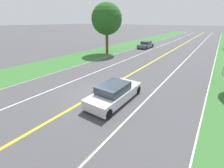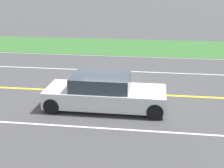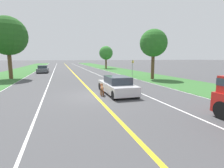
% 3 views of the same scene
% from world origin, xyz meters
% --- Properties ---
extents(ground_plane, '(400.00, 400.00, 0.00)m').
position_xyz_m(ground_plane, '(0.00, 0.00, 0.00)').
color(ground_plane, '#424244').
extents(centre_divider_line, '(0.18, 160.00, 0.01)m').
position_xyz_m(centre_divider_line, '(0.00, 0.00, 0.00)').
color(centre_divider_line, yellow).
rests_on(centre_divider_line, ground).
extents(lane_edge_line_right, '(0.14, 160.00, 0.01)m').
position_xyz_m(lane_edge_line_right, '(7.00, 0.00, 0.00)').
color(lane_edge_line_right, white).
rests_on(lane_edge_line_right, ground).
extents(lane_dash_same_dir, '(0.10, 160.00, 0.01)m').
position_xyz_m(lane_dash_same_dir, '(3.50, 0.00, 0.00)').
color(lane_dash_same_dir, white).
rests_on(lane_dash_same_dir, ground).
extents(lane_dash_oncoming, '(0.10, 160.00, 0.01)m').
position_xyz_m(lane_dash_oncoming, '(-3.50, 0.00, 0.00)').
color(lane_dash_oncoming, white).
rests_on(lane_dash_oncoming, ground).
extents(grass_verge_right, '(6.00, 160.00, 0.03)m').
position_xyz_m(grass_verge_right, '(10.00, 0.00, 0.01)').
color(grass_verge_right, '#33662D').
rests_on(grass_verge_right, ground).
extents(ego_car, '(1.85, 4.61, 1.32)m').
position_xyz_m(ego_car, '(1.72, 0.27, 0.61)').
color(ego_car, silver).
rests_on(ego_car, ground).
extents(dog, '(0.33, 1.19, 0.85)m').
position_xyz_m(dog, '(0.50, -0.03, 0.53)').
color(dog, brown).
rests_on(dog, ground).
extents(oncoming_car, '(1.86, 4.35, 1.33)m').
position_xyz_m(oncoming_car, '(-5.28, 22.12, 0.62)').
color(oncoming_car, '#51565B').
rests_on(oncoming_car, ground).
extents(roadside_tree_right_near, '(3.38, 3.38, 6.18)m').
position_xyz_m(roadside_tree_right_near, '(8.87, 7.56, 4.45)').
color(roadside_tree_right_near, brown).
rests_on(roadside_tree_right_near, ground).
extents(roadside_tree_right_far, '(3.40, 3.40, 5.62)m').
position_xyz_m(roadside_tree_right_far, '(8.99, 30.95, 3.89)').
color(roadside_tree_right_far, brown).
rests_on(roadside_tree_right_far, ground).
extents(roadside_tree_left_near, '(4.78, 4.78, 7.78)m').
position_xyz_m(roadside_tree_left_near, '(-8.37, 13.10, 5.36)').
color(roadside_tree_left_near, brown).
rests_on(roadside_tree_left_near, ground).
extents(street_sign, '(0.11, 0.64, 2.36)m').
position_xyz_m(street_sign, '(7.87, 11.61, 1.50)').
color(street_sign, gray).
rests_on(street_sign, ground).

